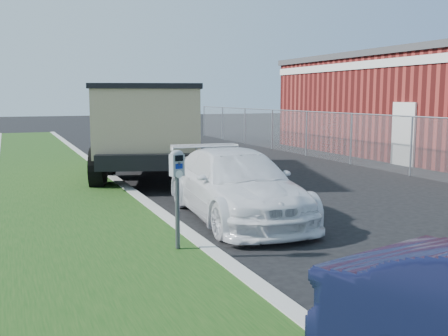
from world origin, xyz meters
name	(u,v)px	position (x,y,z in m)	size (l,w,h in m)	color
ground	(311,222)	(0.00, 0.00, 0.00)	(120.00, 120.00, 0.00)	black
chainlink_fence	(352,129)	(6.00, 7.00, 1.26)	(0.06, 30.06, 30.00)	slate
parking_meter	(177,178)	(-3.03, -1.12, 1.21)	(0.23, 0.17, 1.48)	#3F4247
white_wagon	(236,185)	(-1.19, 0.91, 0.67)	(1.88, 4.62, 1.34)	white
dump_truck	(152,122)	(-1.09, 7.55, 1.60)	(4.70, 7.70, 2.84)	black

